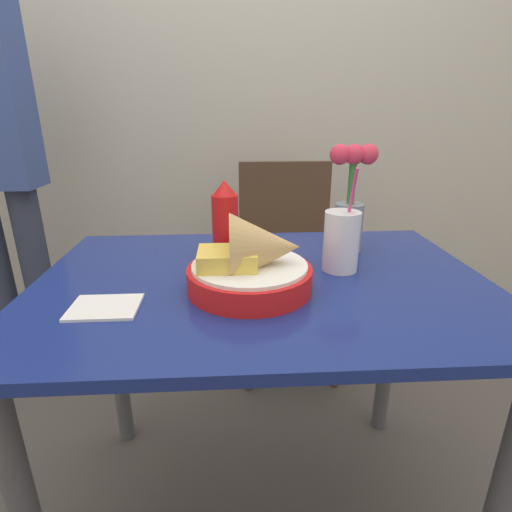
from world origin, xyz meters
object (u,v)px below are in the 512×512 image
Objects in this scene: food_basket at (255,264)px; flower_vase at (350,202)px; ketchup_bottle at (225,220)px; chair_far_window at (286,247)px; drink_cup at (341,243)px.

flower_vase reaches higher than food_basket.
ketchup_bottle is 0.71× the size of flower_vase.
chair_far_window is 0.71m from flower_vase.
chair_far_window is at bearing 91.74° from drink_cup.
food_basket reaches higher than chair_far_window.
chair_far_window is at bearing 97.20° from flower_vase.
drink_cup reaches higher than food_basket.
food_basket is 0.23m from drink_cup.
chair_far_window is 3.56× the size of drink_cup.
flower_vase is (0.08, -0.62, 0.33)m from chair_far_window.
ketchup_bottle is 0.33m from flower_vase.
drink_cup is at bearing -21.96° from ketchup_bottle.
flower_vase is (0.33, 0.03, 0.04)m from ketchup_bottle.
flower_vase is (0.06, 0.14, 0.07)m from drink_cup.
chair_far_window is at bearing 68.89° from ketchup_bottle.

